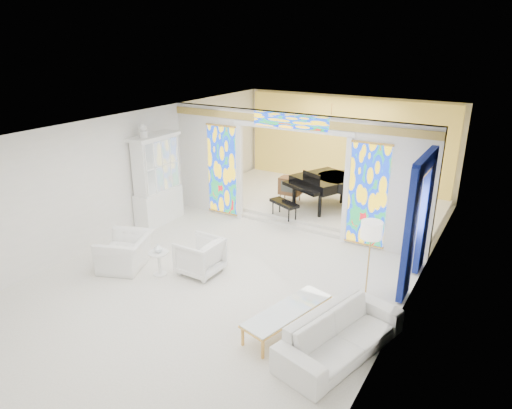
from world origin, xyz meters
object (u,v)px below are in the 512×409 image
Objects in this scene: armchair_right at (200,256)px; coffee_table at (288,311)px; armchair_left at (126,252)px; china_cabinet at (157,180)px; tv_console at (290,186)px; sofa at (341,334)px; grand_piano at (331,182)px.

coffee_table is (2.51, -0.85, -0.02)m from armchair_right.
armchair_left is 1.31× the size of armchair_right.
china_cabinet reaches higher than armchair_left.
china_cabinet is 2.46× the size of armchair_left.
tv_console is (2.50, 2.83, -0.53)m from china_cabinet.
armchair_left is (1.13, -2.33, -0.81)m from china_cabinet.
grand_piano is (-2.48, 5.65, 0.57)m from sofa.
grand_piano is (2.55, 5.32, 0.55)m from armchair_left.
coffee_table is at bearing 65.20° from armchair_left.
china_cabinet is 3.81× the size of tv_console.
china_cabinet is 3.21× the size of armchair_right.
tv_console is at bearing 48.90° from sofa.
armchair_right is at bearing 161.28° from coffee_table.
armchair_left reaches higher than coffee_table.
china_cabinet is 3.81m from tv_console.
armchair_right is 2.65m from coffee_table.
tv_console is (1.37, 5.16, 0.28)m from armchair_left.
grand_piano is at bearing 5.18° from tv_console.
armchair_right reaches higher than coffee_table.
china_cabinet is at bearing 81.82° from sofa.
sofa reaches higher than coffee_table.
china_cabinet is at bearing -134.10° from tv_console.
tv_console is (-1.18, -0.16, -0.26)m from grand_piano.
sofa is 6.61m from tv_console.
armchair_right is at bearing 90.43° from armchair_left.
grand_piano reaches higher than armchair_right.
china_cabinet reaches higher than armchair_right.
china_cabinet is 0.98× the size of grand_piano.
china_cabinet is 6.77m from sofa.
coffee_table is (5.18, -2.56, -0.80)m from china_cabinet.
tv_console is at bearing -148.17° from grand_piano.
grand_piano reaches higher than sofa.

